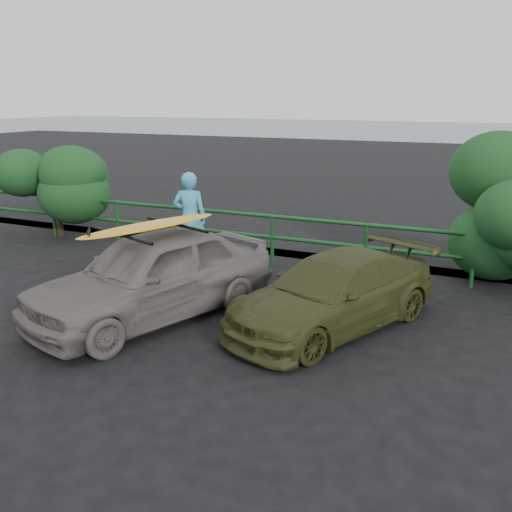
{
  "coord_description": "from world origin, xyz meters",
  "views": [
    {
      "loc": [
        5.49,
        -5.78,
        3.42
      ],
      "look_at": [
        2.04,
        1.86,
        1.06
      ],
      "focal_mm": 40.0,
      "sensor_mm": 36.0,
      "label": 1
    }
  ],
  "objects_px": {
    "olive_vehicle": "(333,293)",
    "man": "(190,218)",
    "guardrail": "(230,234)",
    "surfboard": "(150,226)",
    "sedan": "(152,275)"
  },
  "relations": [
    {
      "from": "man",
      "to": "surfboard",
      "type": "distance_m",
      "value": 3.19
    },
    {
      "from": "guardrail",
      "to": "olive_vehicle",
      "type": "xyz_separation_m",
      "value": [
        3.2,
        -2.88,
        0.03
      ]
    },
    {
      "from": "guardrail",
      "to": "man",
      "type": "height_order",
      "value": "man"
    },
    {
      "from": "sedan",
      "to": "surfboard",
      "type": "xyz_separation_m",
      "value": [
        -0.0,
        -0.0,
        0.8
      ]
    },
    {
      "from": "guardrail",
      "to": "man",
      "type": "relative_size",
      "value": 7.24
    },
    {
      "from": "guardrail",
      "to": "sedan",
      "type": "height_order",
      "value": "sedan"
    },
    {
      "from": "sedan",
      "to": "man",
      "type": "relative_size",
      "value": 2.15
    },
    {
      "from": "olive_vehicle",
      "to": "sedan",
      "type": "bearing_deg",
      "value": -139.82
    },
    {
      "from": "guardrail",
      "to": "surfboard",
      "type": "height_order",
      "value": "surfboard"
    },
    {
      "from": "sedan",
      "to": "man",
      "type": "xyz_separation_m",
      "value": [
        -1.06,
        2.96,
        0.26
      ]
    },
    {
      "from": "olive_vehicle",
      "to": "man",
      "type": "xyz_separation_m",
      "value": [
        -3.77,
        2.17,
        0.41
      ]
    },
    {
      "from": "surfboard",
      "to": "guardrail",
      "type": "bearing_deg",
      "value": 117.41
    },
    {
      "from": "guardrail",
      "to": "olive_vehicle",
      "type": "relative_size",
      "value": 3.68
    },
    {
      "from": "olive_vehicle",
      "to": "surfboard",
      "type": "bearing_deg",
      "value": -139.82
    },
    {
      "from": "sedan",
      "to": "olive_vehicle",
      "type": "relative_size",
      "value": 1.09
    }
  ]
}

